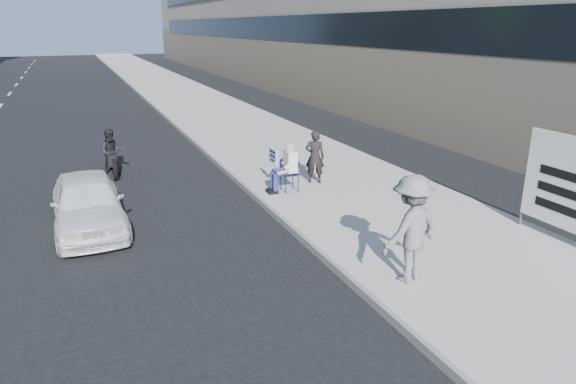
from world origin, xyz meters
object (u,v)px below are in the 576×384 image
seated_protester (285,165)px  pedestrian_woman (315,157)px  jogger (411,229)px  motorcycle (112,154)px  white_sedan_near (88,202)px

seated_protester → pedestrian_woman: size_ratio=0.88×
jogger → pedestrian_woman: 5.97m
seated_protester → motorcycle: 5.70m
white_sedan_near → motorcycle: motorcycle is taller
pedestrian_woman → motorcycle: bearing=-6.6°
jogger → seated_protester: bearing=-103.3°
motorcycle → pedestrian_woman: bearing=-31.2°
seated_protester → jogger: (0.05, -5.48, 0.22)m
jogger → motorcycle: size_ratio=0.93×
seated_protester → jogger: jogger is taller
jogger → white_sedan_near: bearing=-59.0°
seated_protester → jogger: bearing=-89.5°
pedestrian_woman → white_sedan_near: bearing=36.3°
jogger → white_sedan_near: jogger is taller
motorcycle → white_sedan_near: bearing=-97.5°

